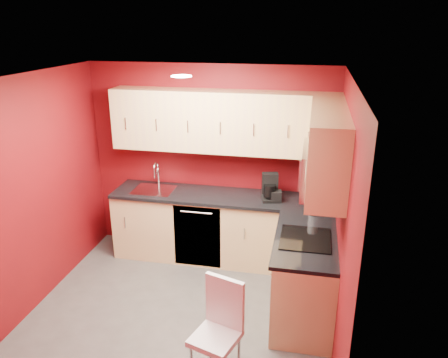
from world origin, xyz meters
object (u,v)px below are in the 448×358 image
(paper_towel, at_px, (314,203))
(sink, at_px, (154,187))
(napkin_holder, at_px, (276,196))
(coffee_maker, at_px, (270,188))
(microwave, at_px, (323,170))
(dining_chair, at_px, (215,333))

(paper_towel, bearing_deg, sink, 170.25)
(sink, distance_m, napkin_holder, 1.60)
(coffee_maker, height_order, napkin_holder, coffee_maker)
(sink, bearing_deg, microwave, -25.60)
(microwave, bearing_deg, coffee_maker, 120.84)
(microwave, bearing_deg, paper_towel, 93.44)
(sink, bearing_deg, dining_chair, -57.81)
(microwave, relative_size, napkin_holder, 5.65)
(coffee_maker, bearing_deg, paper_towel, -42.60)
(microwave, relative_size, coffee_maker, 2.34)
(sink, relative_size, dining_chair, 0.57)
(coffee_maker, bearing_deg, napkin_holder, -34.49)
(microwave, distance_m, paper_towel, 0.90)
(dining_chair, bearing_deg, microwave, 69.11)
(dining_chair, bearing_deg, napkin_holder, 98.39)
(paper_towel, distance_m, dining_chair, 1.94)
(sink, height_order, dining_chair, sink)
(sink, xyz_separation_m, paper_towel, (2.05, -0.35, 0.10))
(paper_towel, xyz_separation_m, dining_chair, (-0.78, -1.67, -0.58))
(paper_towel, bearing_deg, microwave, -86.56)
(sink, bearing_deg, coffee_maker, -1.69)
(coffee_maker, height_order, dining_chair, coffee_maker)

